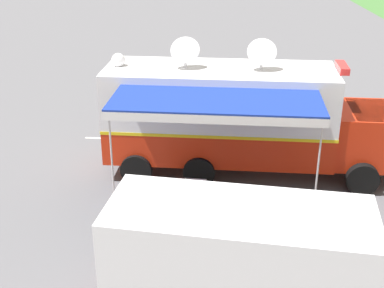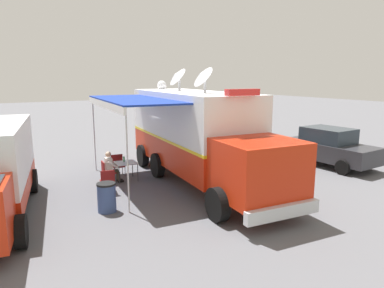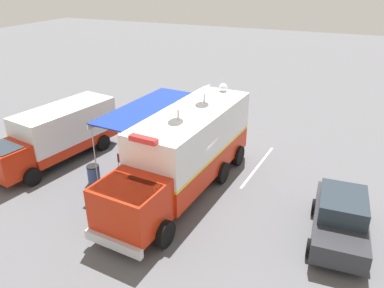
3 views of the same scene
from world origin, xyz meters
TOP-DOWN VIEW (x-y plane):
  - ground_plane at (0.00, 0.00)m, footprint 100.00×100.00m
  - lot_stripe at (-2.48, -2.61)m, footprint 0.54×4.79m
  - command_truck at (0.10, 0.74)m, footprint 5.35×9.67m
  - folding_table at (2.47, -0.86)m, footprint 0.87×0.87m
  - water_bottle at (2.48, -1.04)m, footprint 0.07×0.07m
  - folding_chair_at_table at (3.27, -0.86)m, footprint 0.52×0.52m
  - folding_chair_beside_table at (2.53, -1.71)m, footprint 0.52×0.52m
  - folding_chair_spare_by_truck at (3.60, 0.35)m, footprint 0.56×0.56m
  - seated_responder at (3.08, -0.84)m, footprint 0.69×0.59m
  - trash_bin at (4.13, 2.00)m, footprint 0.57×0.57m
  - car_behind_truck at (-6.51, 1.66)m, footprint 2.18×4.29m

SIDE VIEW (x-z plane):
  - ground_plane at x=0.00m, z-range 0.00..0.00m
  - lot_stripe at x=-2.48m, z-range 0.00..0.01m
  - trash_bin at x=4.13m, z-range 0.00..0.91m
  - folding_chair_at_table at x=3.27m, z-range 0.08..0.95m
  - folding_chair_beside_table at x=2.53m, z-range 0.08..0.95m
  - folding_chair_spare_by_truck at x=3.60m, z-range 0.08..0.95m
  - seated_responder at x=3.08m, z-range 0.03..1.28m
  - folding_table at x=2.47m, z-range 0.31..1.04m
  - water_bottle at x=2.48m, z-range 0.72..0.95m
  - car_behind_truck at x=-6.51m, z-range 0.00..1.76m
  - command_truck at x=0.10m, z-range -0.32..4.21m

